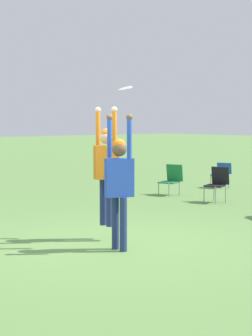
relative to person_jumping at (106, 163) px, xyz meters
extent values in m
plane|color=#608C47|center=(0.35, -0.21, -1.37)|extent=(120.00, 120.00, 0.00)
cylinder|color=navy|center=(-0.09, 0.00, -0.70)|extent=(0.12, 0.12, 0.83)
cylinder|color=navy|center=(0.09, 0.00, -0.70)|extent=(0.12, 0.12, 0.83)
cube|color=orange|center=(0.00, 0.00, 0.02)|extent=(0.35, 0.46, 0.59)
sphere|color=beige|center=(0.00, 0.00, 0.45)|extent=(0.23, 0.23, 0.23)
sphere|color=orange|center=(0.00, 0.00, 0.51)|extent=(0.19, 0.19, 0.19)
cylinder|color=orange|center=(-0.23, 0.00, 0.62)|extent=(0.08, 0.08, 0.63)
sphere|color=beige|center=(-0.23, 0.00, 0.94)|extent=(0.10, 0.10, 0.10)
cylinder|color=orange|center=(0.23, 0.00, 0.62)|extent=(0.08, 0.08, 0.63)
sphere|color=beige|center=(0.23, 0.00, 0.94)|extent=(0.10, 0.10, 0.10)
cylinder|color=navy|center=(0.67, -0.34, -0.93)|extent=(0.12, 0.12, 0.88)
cylinder|color=navy|center=(0.87, -0.34, -0.93)|extent=(0.12, 0.12, 0.88)
cube|color=blue|center=(0.77, -0.34, -0.17)|extent=(0.36, 0.49, 0.62)
sphere|color=brown|center=(0.77, -0.34, 0.29)|extent=(0.24, 0.24, 0.24)
sphere|color=orange|center=(0.77, -0.34, 0.35)|extent=(0.20, 0.20, 0.20)
cylinder|color=blue|center=(0.52, -0.34, 0.47)|extent=(0.08, 0.08, 0.66)
sphere|color=brown|center=(0.52, -0.34, 0.80)|extent=(0.10, 0.10, 0.10)
cylinder|color=blue|center=(1.02, -0.34, 0.47)|extent=(0.08, 0.08, 0.66)
sphere|color=brown|center=(1.02, -0.34, 0.80)|extent=(0.10, 0.10, 0.10)
cylinder|color=white|center=(0.60, -0.06, 1.28)|extent=(0.24, 0.23, 0.09)
cylinder|color=gray|center=(-3.97, 7.30, -1.15)|extent=(0.02, 0.02, 0.44)
cylinder|color=gray|center=(-3.57, 7.30, -1.15)|extent=(0.02, 0.02, 0.44)
cylinder|color=gray|center=(-3.97, 7.70, -1.15)|extent=(0.02, 0.02, 0.44)
cylinder|color=gray|center=(-3.57, 7.70, -1.15)|extent=(0.02, 0.02, 0.44)
cube|color=#235193|center=(-3.77, 7.50, -0.95)|extent=(0.60, 0.60, 0.04)
cube|color=#235193|center=(-3.77, 7.72, -0.75)|extent=(0.47, 0.26, 0.35)
cylinder|color=gray|center=(-1.96, 4.76, -1.14)|extent=(0.02, 0.02, 0.46)
cylinder|color=gray|center=(-1.57, 4.76, -1.14)|extent=(0.02, 0.02, 0.46)
cylinder|color=gray|center=(-1.96, 5.15, -1.14)|extent=(0.02, 0.02, 0.46)
cylinder|color=gray|center=(-1.57, 5.15, -1.14)|extent=(0.02, 0.02, 0.46)
cube|color=black|center=(-1.77, 4.95, -0.93)|extent=(0.60, 0.60, 0.04)
cube|color=black|center=(-1.77, 5.16, -0.68)|extent=(0.47, 0.28, 0.46)
cylinder|color=gray|center=(-3.77, 4.85, -1.17)|extent=(0.02, 0.02, 0.39)
cylinder|color=gray|center=(-3.35, 4.85, -1.17)|extent=(0.02, 0.02, 0.39)
cylinder|color=gray|center=(-3.77, 5.27, -1.17)|extent=(0.02, 0.02, 0.39)
cylinder|color=gray|center=(-3.35, 5.27, -1.17)|extent=(0.02, 0.02, 0.39)
cube|color=#1E753D|center=(-3.56, 5.06, -1.00)|extent=(0.63, 0.63, 0.04)
cube|color=#1E753D|center=(-3.56, 5.28, -0.74)|extent=(0.50, 0.28, 0.49)
camera|label=1|loc=(7.74, -6.07, 0.74)|focal=60.00mm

